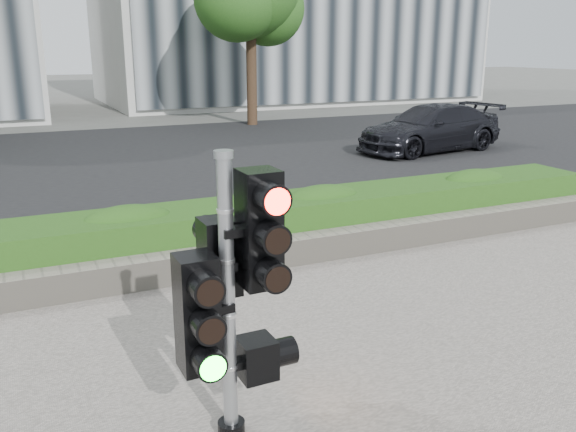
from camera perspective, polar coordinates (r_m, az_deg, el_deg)
The scene contains 7 objects.
ground at distance 6.00m, azimuth 1.87°, elevation -11.28°, with size 120.00×120.00×0.00m, color #51514C.
road at distance 15.22m, azimuth -15.20°, elevation 4.85°, with size 60.00×13.00×0.02m, color black.
curb at distance 8.70m, azimuth -7.40°, elevation -2.27°, with size 60.00×0.25×0.12m, color gray.
stone_wall at distance 7.53m, azimuth -4.58°, elevation -3.93°, with size 12.00×0.32×0.34m, color gray.
hedge at distance 8.06m, azimuth -6.20°, elevation -1.37°, with size 12.00×1.00×0.68m, color #418529.
traffic_signal at distance 4.15m, azimuth -5.48°, elevation -6.38°, with size 0.71×0.52×2.05m.
car_dark at distance 16.64m, azimuth 13.15°, elevation 8.02°, with size 1.70×4.19×1.22m, color black.
Camera 1 is at (-2.40, -4.78, 2.72)m, focal length 38.00 mm.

